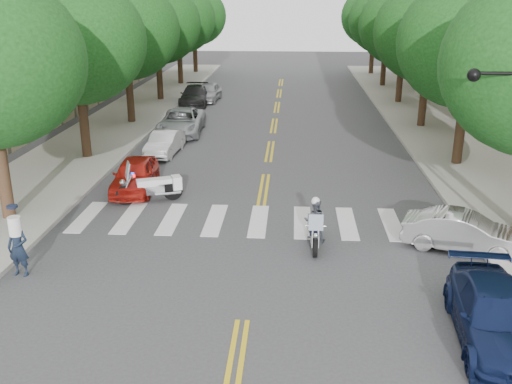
# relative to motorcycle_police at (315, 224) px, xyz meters

# --- Properties ---
(ground) EXTENTS (140.00, 140.00, 0.00)m
(ground) POSITION_rel_motorcycle_police_xyz_m (-1.89, -4.55, -0.74)
(ground) COLOR #38383A
(ground) RESTS_ON ground
(sidewalk_left) EXTENTS (5.00, 60.00, 0.15)m
(sidewalk_left) POSITION_rel_motorcycle_police_xyz_m (-11.39, 17.45, -0.66)
(sidewalk_left) COLOR #9E9991
(sidewalk_left) RESTS_ON ground
(sidewalk_right) EXTENTS (5.00, 60.00, 0.15)m
(sidewalk_right) POSITION_rel_motorcycle_police_xyz_m (7.61, 17.45, -0.66)
(sidewalk_right) COLOR #9E9991
(sidewalk_right) RESTS_ON ground
(tree_l_1) EXTENTS (6.40, 6.40, 8.45)m
(tree_l_1) POSITION_rel_motorcycle_police_xyz_m (-10.69, 9.45, 4.81)
(tree_l_1) COLOR #382316
(tree_l_1) RESTS_ON ground
(tree_l_2) EXTENTS (6.40, 6.40, 8.45)m
(tree_l_2) POSITION_rel_motorcycle_police_xyz_m (-10.69, 17.45, 4.81)
(tree_l_2) COLOR #382316
(tree_l_2) RESTS_ON ground
(tree_l_3) EXTENTS (6.40, 6.40, 8.45)m
(tree_l_3) POSITION_rel_motorcycle_police_xyz_m (-10.69, 25.45, 4.81)
(tree_l_3) COLOR #382316
(tree_l_3) RESTS_ON ground
(tree_l_4) EXTENTS (6.40, 6.40, 8.45)m
(tree_l_4) POSITION_rel_motorcycle_police_xyz_m (-10.69, 33.45, 4.81)
(tree_l_4) COLOR #382316
(tree_l_4) RESTS_ON ground
(tree_l_5) EXTENTS (6.40, 6.40, 8.45)m
(tree_l_5) POSITION_rel_motorcycle_police_xyz_m (-10.69, 41.45, 4.81)
(tree_l_5) COLOR #382316
(tree_l_5) RESTS_ON ground
(tree_r_1) EXTENTS (6.40, 6.40, 8.45)m
(tree_r_1) POSITION_rel_motorcycle_police_xyz_m (6.91, 9.45, 4.81)
(tree_r_1) COLOR #382316
(tree_r_1) RESTS_ON ground
(tree_r_2) EXTENTS (6.40, 6.40, 8.45)m
(tree_r_2) POSITION_rel_motorcycle_police_xyz_m (6.91, 17.45, 4.81)
(tree_r_2) COLOR #382316
(tree_r_2) RESTS_ON ground
(tree_r_3) EXTENTS (6.40, 6.40, 8.45)m
(tree_r_3) POSITION_rel_motorcycle_police_xyz_m (6.91, 25.45, 4.81)
(tree_r_3) COLOR #382316
(tree_r_3) RESTS_ON ground
(tree_r_4) EXTENTS (6.40, 6.40, 8.45)m
(tree_r_4) POSITION_rel_motorcycle_police_xyz_m (6.91, 33.45, 4.81)
(tree_r_4) COLOR #382316
(tree_r_4) RESTS_ON ground
(tree_r_5) EXTENTS (6.40, 6.40, 8.45)m
(tree_r_5) POSITION_rel_motorcycle_police_xyz_m (6.91, 41.45, 4.81)
(tree_r_5) COLOR #382316
(tree_r_5) RESTS_ON ground
(motorcycle_police) EXTENTS (0.69, 2.04, 1.66)m
(motorcycle_police) POSITION_rel_motorcycle_police_xyz_m (0.00, 0.00, 0.00)
(motorcycle_police) COLOR black
(motorcycle_police) RESTS_ON ground
(motorcycle_parked) EXTENTS (2.45, 1.30, 1.66)m
(motorcycle_parked) POSITION_rel_motorcycle_police_xyz_m (-5.99, 3.73, -0.16)
(motorcycle_parked) COLOR black
(motorcycle_parked) RESTS_ON ground
(officer_standing) EXTENTS (0.67, 0.49, 1.70)m
(officer_standing) POSITION_rel_motorcycle_police_xyz_m (-8.39, -2.55, 0.11)
(officer_standing) COLOR black
(officer_standing) RESTS_ON ground
(convertible) EXTENTS (3.91, 2.49, 1.22)m
(convertible) POSITION_rel_motorcycle_police_xyz_m (4.60, -0.05, -0.13)
(convertible) COLOR #B2B2B4
(convertible) RESTS_ON ground
(sedan_blue) EXTENTS (2.19, 4.60, 1.29)m
(sedan_blue) POSITION_rel_motorcycle_police_xyz_m (3.95, -5.05, -0.09)
(sedan_blue) COLOR #0F193E
(sedan_blue) RESTS_ON ground
(parked_car_a) EXTENTS (1.85, 4.01, 1.33)m
(parked_car_a) POSITION_rel_motorcycle_police_xyz_m (-7.09, 4.95, -0.07)
(parked_car_a) COLOR #A51A11
(parked_car_a) RESTS_ON ground
(parked_car_b) EXTENTS (1.47, 3.62, 1.17)m
(parked_car_b) POSITION_rel_motorcycle_police_xyz_m (-7.09, 10.50, -0.16)
(parked_car_b) COLOR #B9B9B9
(parked_car_b) RESTS_ON ground
(parked_car_c) EXTENTS (2.56, 5.15, 1.40)m
(parked_car_c) POSITION_rel_motorcycle_police_xyz_m (-7.09, 14.95, -0.04)
(parked_car_c) COLOR gray
(parked_car_c) RESTS_ON ground
(parked_car_d) EXTENTS (2.21, 4.84, 1.37)m
(parked_car_d) POSITION_rel_motorcycle_police_xyz_m (-7.85, 23.95, -0.05)
(parked_car_d) COLOR black
(parked_car_d) RESTS_ON ground
(parked_car_e) EXTENTS (1.83, 4.05, 1.35)m
(parked_car_e) POSITION_rel_motorcycle_police_xyz_m (-7.09, 25.59, -0.06)
(parked_car_e) COLOR gray
(parked_car_e) RESTS_ON ground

